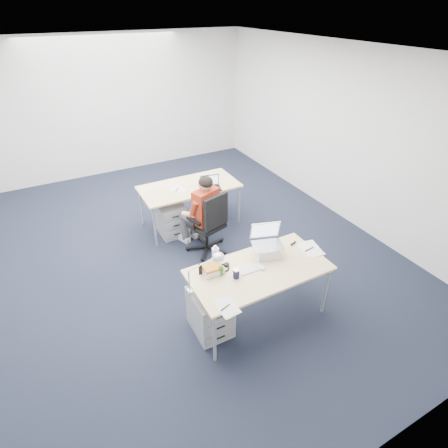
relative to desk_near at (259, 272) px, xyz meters
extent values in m
plane|color=black|center=(-0.38, 1.69, -0.68)|extent=(7.00, 7.00, 0.00)
cube|color=silver|center=(-0.38, 5.19, 0.72)|extent=(6.00, 0.02, 2.80)
cube|color=silver|center=(-0.38, -1.81, 0.72)|extent=(6.00, 0.02, 2.80)
cube|color=silver|center=(2.62, 1.69, 0.72)|extent=(0.02, 7.00, 2.80)
cube|color=white|center=(-0.38, 1.69, 2.12)|extent=(6.00, 7.00, 0.01)
cube|color=#DCBD7F|center=(0.00, 0.00, 0.03)|extent=(1.60, 0.80, 0.03)
cylinder|color=#B7BABC|center=(-0.75, -0.35, -0.33)|extent=(0.04, 0.04, 0.70)
cylinder|color=#B7BABC|center=(0.75, -0.35, -0.33)|extent=(0.04, 0.04, 0.70)
cylinder|color=#B7BABC|center=(-0.75, 0.35, -0.33)|extent=(0.04, 0.04, 0.70)
cylinder|color=#B7BABC|center=(0.75, 0.35, -0.33)|extent=(0.04, 0.04, 0.70)
cube|color=#DCBD7F|center=(0.13, 2.31, 0.03)|extent=(1.60, 0.80, 0.03)
cylinder|color=#B7BABC|center=(-0.62, 1.96, -0.33)|extent=(0.04, 0.04, 0.70)
cylinder|color=#B7BABC|center=(0.88, 1.96, -0.33)|extent=(0.04, 0.04, 0.70)
cylinder|color=#B7BABC|center=(-0.62, 2.66, -0.33)|extent=(0.04, 0.04, 0.70)
cylinder|color=#B7BABC|center=(0.88, 2.66, -0.33)|extent=(0.04, 0.04, 0.70)
cylinder|color=black|center=(0.04, 1.50, -0.43)|extent=(0.04, 0.04, 0.40)
cube|color=black|center=(0.04, 1.50, -0.23)|extent=(0.54, 0.54, 0.07)
cube|color=black|center=(0.10, 1.29, 0.09)|extent=(0.42, 0.16, 0.50)
cube|color=#9D2E16|center=(0.05, 1.51, 0.08)|extent=(0.43, 0.32, 0.53)
sphere|color=tan|center=(0.05, 1.51, 0.45)|extent=(0.20, 0.20, 0.20)
cube|color=#A7AAAD|center=(-0.60, 0.06, -0.41)|extent=(0.40, 0.50, 0.55)
cube|color=#A7AAAD|center=(-0.28, 2.21, -0.41)|extent=(0.40, 0.50, 0.55)
cube|color=white|center=(-0.10, 0.04, 0.05)|extent=(0.28, 0.12, 0.01)
ellipsoid|color=white|center=(0.03, -0.02, 0.06)|extent=(0.06, 0.10, 0.03)
cylinder|color=#15133B|center=(-0.30, 0.00, 0.10)|extent=(0.08, 0.08, 0.11)
cylinder|color=silver|center=(-0.40, 0.30, 0.18)|extent=(0.09, 0.09, 0.26)
cube|color=silver|center=(-0.50, 0.18, 0.10)|extent=(0.26, 0.22, 0.10)
cube|color=black|center=(-0.63, 0.23, 0.11)|extent=(0.04, 0.03, 0.13)
cube|color=#FAFF93|center=(-0.61, -0.35, 0.05)|extent=(0.19, 0.26, 0.01)
cube|color=#FAFF93|center=(0.75, 0.01, 0.05)|extent=(0.26, 0.34, 0.01)
cylinder|color=white|center=(0.38, 2.36, 0.10)|extent=(0.10, 0.10, 0.11)
cube|color=white|center=(-0.09, 2.25, 0.05)|extent=(0.31, 0.34, 0.01)
camera|label=1|loc=(-1.79, -2.51, 2.62)|focal=28.00mm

